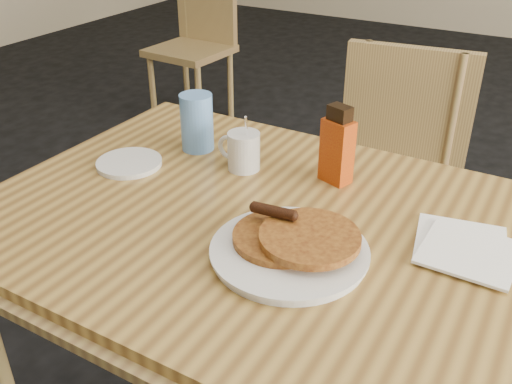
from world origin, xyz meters
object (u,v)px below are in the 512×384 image
chair_wall_extra (198,30)px  blue_tumbler (197,122)px  pancake_plate (291,246)px  chair_main_far (391,167)px  main_table (284,239)px  coffee_mug (243,150)px  syrup_bottle (337,147)px

chair_wall_extra → blue_tumbler: (1.21, -1.70, 0.27)m
pancake_plate → blue_tumbler: 0.51m
chair_wall_extra → pancake_plate: chair_wall_extra is taller
chair_main_far → blue_tumbler: bearing=-128.8°
main_table → coffee_mug: 0.27m
coffee_mug → blue_tumbler: 0.16m
chair_main_far → coffee_mug: size_ratio=6.31×
main_table → pancake_plate: (0.06, -0.09, 0.06)m
chair_main_far → syrup_bottle: (0.02, -0.54, 0.29)m
chair_wall_extra → coffee_mug: 2.22m
chair_main_far → pancake_plate: size_ratio=3.09×
pancake_plate → coffee_mug: coffee_mug is taller
chair_main_far → chair_wall_extra: 1.93m
pancake_plate → syrup_bottle: bearing=98.2°
chair_main_far → pancake_plate: (0.06, -0.85, 0.23)m
main_table → pancake_plate: bearing=-56.6°
coffee_mug → blue_tumbler: size_ratio=1.00×
chair_main_far → chair_wall_extra: chair_wall_extra is taller
main_table → blue_tumbler: blue_tumbler is taller
chair_wall_extra → blue_tumbler: 2.10m
chair_wall_extra → main_table: bearing=-47.1°
syrup_bottle → blue_tumbler: 0.37m
coffee_mug → pancake_plate: bearing=-33.4°
coffee_mug → syrup_bottle: bearing=25.0°
pancake_plate → syrup_bottle: size_ratio=1.62×
syrup_bottle → blue_tumbler: size_ratio=1.26×
syrup_bottle → coffee_mug: bearing=-147.3°
pancake_plate → syrup_bottle: syrup_bottle is taller
main_table → coffee_mug: bearing=140.3°
main_table → chair_main_far: chair_main_far is taller
coffee_mug → blue_tumbler: (-0.16, 0.04, 0.02)m
pancake_plate → coffee_mug: bearing=135.2°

